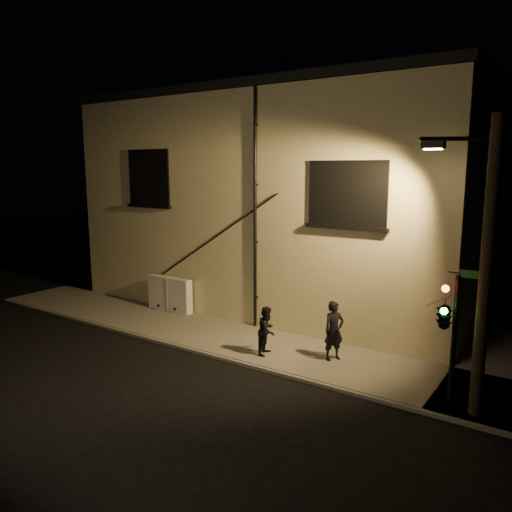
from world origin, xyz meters
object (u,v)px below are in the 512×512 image
Objects in this scene: utility_cabinet at (170,294)px; pedestrian_b at (267,330)px; pedestrian_a at (334,331)px; traffic_signal at (445,315)px; streetlamp_pole at (482,262)px.

utility_cabinet is 1.39× the size of pedestrian_b.
pedestrian_a is 3.82m from traffic_signal.
streetlamp_pole is at bearing -104.10° from pedestrian_b.
pedestrian_a is 0.26× the size of streetlamp_pole.
utility_cabinet is 0.30× the size of streetlamp_pole.
traffic_signal is (3.38, -1.17, 1.35)m from pedestrian_a.
pedestrian_b is 5.50m from traffic_signal.
streetlamp_pole is (0.70, 0.02, 1.32)m from traffic_signal.
pedestrian_a reaches higher than utility_cabinet.
pedestrian_b is 0.45× the size of traffic_signal.
pedestrian_a is at bearing 160.99° from traffic_signal.
utility_cabinet is 1.16× the size of pedestrian_a.
streetlamp_pole is (4.08, -1.15, 2.68)m from pedestrian_a.
pedestrian_a is 5.01m from streetlamp_pole.
pedestrian_b is at bearing 175.16° from traffic_signal.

